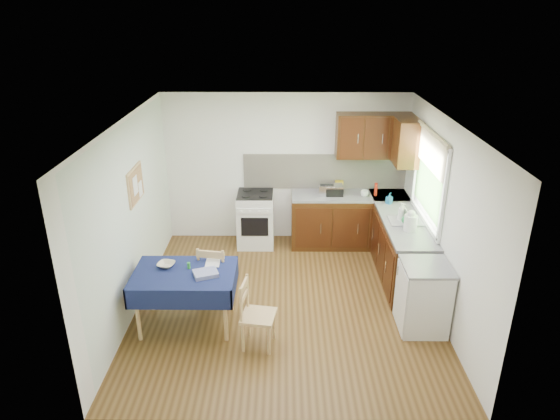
{
  "coord_description": "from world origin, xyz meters",
  "views": [
    {
      "loc": [
        -0.04,
        -5.82,
        3.81
      ],
      "look_at": [
        -0.08,
        0.34,
        1.23
      ],
      "focal_mm": 32.0,
      "sensor_mm": 36.0,
      "label": 1
    }
  ],
  "objects_px": {
    "dish_rack": "(406,220)",
    "kettle": "(411,222)",
    "chair_far": "(215,275)",
    "toaster": "(327,190)",
    "sandwich_press": "(334,190)",
    "dining_table": "(185,280)",
    "chair_near": "(255,312)"
  },
  "relations": [
    {
      "from": "chair_far",
      "to": "toaster",
      "type": "distance_m",
      "value": 2.5
    },
    {
      "from": "toaster",
      "to": "kettle",
      "type": "xyz_separation_m",
      "value": [
        1.04,
        -1.34,
        0.04
      ]
    },
    {
      "from": "dining_table",
      "to": "chair_far",
      "type": "height_order",
      "value": "chair_far"
    },
    {
      "from": "sandwich_press",
      "to": "kettle",
      "type": "bearing_deg",
      "value": -39.41
    },
    {
      "from": "dining_table",
      "to": "dish_rack",
      "type": "distance_m",
      "value": 3.22
    },
    {
      "from": "chair_far",
      "to": "dish_rack",
      "type": "bearing_deg",
      "value": -154.16
    },
    {
      "from": "chair_far",
      "to": "kettle",
      "type": "relative_size",
      "value": 3.05
    },
    {
      "from": "dining_table",
      "to": "dish_rack",
      "type": "xyz_separation_m",
      "value": [
        2.97,
        1.22,
        0.27
      ]
    },
    {
      "from": "toaster",
      "to": "dish_rack",
      "type": "xyz_separation_m",
      "value": [
        1.05,
        -1.05,
        -0.06
      ]
    },
    {
      "from": "toaster",
      "to": "kettle",
      "type": "bearing_deg",
      "value": -69.25
    },
    {
      "from": "dish_rack",
      "to": "kettle",
      "type": "xyz_separation_m",
      "value": [
        -0.01,
        -0.29,
        0.11
      ]
    },
    {
      "from": "kettle",
      "to": "sandwich_press",
      "type": "bearing_deg",
      "value": 123.65
    },
    {
      "from": "chair_near",
      "to": "toaster",
      "type": "bearing_deg",
      "value": -11.64
    },
    {
      "from": "sandwich_press",
      "to": "kettle",
      "type": "xyz_separation_m",
      "value": [
        0.92,
        -1.38,
        0.05
      ]
    },
    {
      "from": "chair_far",
      "to": "sandwich_press",
      "type": "xyz_separation_m",
      "value": [
        1.74,
        1.88,
        0.5
      ]
    },
    {
      "from": "chair_far",
      "to": "chair_near",
      "type": "height_order",
      "value": "chair_far"
    },
    {
      "from": "chair_near",
      "to": "kettle",
      "type": "relative_size",
      "value": 2.89
    },
    {
      "from": "dining_table",
      "to": "chair_far",
      "type": "bearing_deg",
      "value": 43.96
    },
    {
      "from": "dish_rack",
      "to": "kettle",
      "type": "bearing_deg",
      "value": -89.75
    },
    {
      "from": "chair_near",
      "to": "sandwich_press",
      "type": "height_order",
      "value": "sandwich_press"
    },
    {
      "from": "dining_table",
      "to": "chair_near",
      "type": "height_order",
      "value": "chair_near"
    },
    {
      "from": "dining_table",
      "to": "kettle",
      "type": "xyz_separation_m",
      "value": [
        2.96,
        0.92,
        0.38
      ]
    },
    {
      "from": "toaster",
      "to": "dish_rack",
      "type": "bearing_deg",
      "value": -62.05
    },
    {
      "from": "toaster",
      "to": "chair_near",
      "type": "bearing_deg",
      "value": -128.22
    },
    {
      "from": "sandwich_press",
      "to": "kettle",
      "type": "relative_size",
      "value": 0.93
    },
    {
      "from": "toaster",
      "to": "sandwich_press",
      "type": "distance_m",
      "value": 0.13
    },
    {
      "from": "chair_near",
      "to": "sandwich_press",
      "type": "relative_size",
      "value": 3.09
    },
    {
      "from": "kettle",
      "to": "dining_table",
      "type": "bearing_deg",
      "value": -162.65
    },
    {
      "from": "chair_far",
      "to": "chair_near",
      "type": "xyz_separation_m",
      "value": [
        0.58,
        -0.82,
        -0.03
      ]
    },
    {
      "from": "chair_far",
      "to": "kettle",
      "type": "bearing_deg",
      "value": -160.05
    },
    {
      "from": "sandwich_press",
      "to": "dish_rack",
      "type": "distance_m",
      "value": 1.43
    },
    {
      "from": "dining_table",
      "to": "toaster",
      "type": "relative_size",
      "value": 4.88
    }
  ]
}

